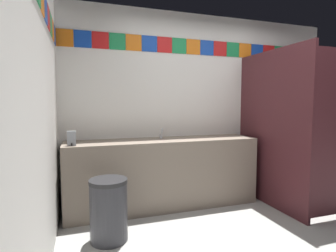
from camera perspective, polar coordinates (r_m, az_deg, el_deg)
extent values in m
plane|color=#9E9E99|center=(2.96, 22.28, -22.31)|extent=(8.79, 8.79, 0.00)
cube|color=white|center=(3.98, 7.81, 4.13)|extent=(4.00, 0.08, 2.57)
cube|color=orange|center=(3.61, -21.11, 17.05)|extent=(0.21, 0.01, 0.21)
cube|color=#1947B7|center=(3.61, -17.62, 17.16)|extent=(0.21, 0.01, 0.21)
cube|color=red|center=(3.62, -14.13, 17.20)|extent=(0.21, 0.01, 0.21)
cube|color=#1E8C4C|center=(3.64, -10.68, 17.19)|extent=(0.21, 0.01, 0.21)
cube|color=orange|center=(3.68, -7.28, 17.11)|extent=(0.21, 0.01, 0.21)
cube|color=#1947B7|center=(3.72, -3.95, 16.99)|extent=(0.21, 0.01, 0.21)
cube|color=red|center=(3.78, -0.72, 16.81)|extent=(0.21, 0.01, 0.21)
cube|color=#1E8C4C|center=(3.85, 2.39, 16.60)|extent=(0.21, 0.01, 0.21)
cube|color=orange|center=(3.92, 5.39, 16.35)|extent=(0.21, 0.01, 0.21)
cube|color=#1947B7|center=(4.01, 8.26, 16.07)|extent=(0.21, 0.01, 0.21)
cube|color=red|center=(4.11, 10.98, 15.76)|extent=(0.21, 0.01, 0.21)
cube|color=#1E8C4C|center=(4.21, 13.58, 15.44)|extent=(0.21, 0.01, 0.21)
cube|color=orange|center=(4.32, 16.03, 15.11)|extent=(0.21, 0.01, 0.21)
cube|color=#1947B7|center=(4.44, 18.35, 14.77)|extent=(0.21, 0.01, 0.21)
cube|color=red|center=(4.57, 20.53, 14.42)|extent=(0.21, 0.01, 0.21)
cube|color=#1E8C4C|center=(4.70, 22.59, 14.08)|extent=(0.21, 0.01, 0.21)
cube|color=orange|center=(4.84, 24.53, 13.74)|extent=(0.21, 0.01, 0.21)
cube|color=#1947B7|center=(4.98, 26.36, 13.41)|extent=(0.21, 0.01, 0.21)
cube|color=red|center=(5.13, 28.08, 13.08)|extent=(0.21, 0.01, 0.21)
cube|color=white|center=(2.00, -26.66, 2.97)|extent=(0.08, 3.10, 2.57)
cube|color=orange|center=(2.45, -25.09, 23.01)|extent=(0.01, 0.21, 0.21)
cube|color=#1947B7|center=(2.66, -24.50, 21.52)|extent=(0.01, 0.21, 0.21)
cube|color=red|center=(2.88, -23.99, 20.25)|extent=(0.01, 0.21, 0.21)
cube|color=#1E8C4C|center=(3.09, -23.57, 19.15)|extent=(0.01, 0.21, 0.21)
cube|color=orange|center=(3.30, -23.20, 18.19)|extent=(0.01, 0.21, 0.21)
cube|color=#1947B7|center=(3.52, -22.88, 17.35)|extent=(0.01, 0.21, 0.21)
cube|color=gray|center=(3.52, -0.97, -9.91)|extent=(2.43, 0.56, 0.87)
cube|color=gray|center=(3.69, -2.19, -2.97)|extent=(2.43, 0.03, 0.08)
cylinder|color=white|center=(3.42, -0.83, -3.86)|extent=(0.34, 0.34, 0.10)
cylinder|color=silver|center=(3.54, -1.51, -2.25)|extent=(0.04, 0.04, 0.05)
cylinder|color=silver|center=(3.48, -1.27, -1.20)|extent=(0.02, 0.06, 0.09)
cube|color=gray|center=(3.12, -19.75, -2.48)|extent=(0.09, 0.07, 0.16)
cylinder|color=black|center=(3.08, -19.74, -3.69)|extent=(0.02, 0.02, 0.03)
cube|color=#471E23|center=(3.72, 20.93, -0.56)|extent=(0.04, 1.33, 2.01)
cylinder|color=silver|center=(3.26, 28.44, 0.21)|extent=(0.02, 0.02, 0.10)
cylinder|color=white|center=(4.37, 26.17, -10.69)|extent=(0.38, 0.38, 0.40)
torus|color=white|center=(4.32, 26.28, -7.94)|extent=(0.39, 0.39, 0.05)
cube|color=white|center=(4.44, 24.44, -5.50)|extent=(0.34, 0.17, 0.34)
cylinder|color=#333338|center=(2.79, -12.44, -17.35)|extent=(0.36, 0.36, 0.57)
cylinder|color=#262628|center=(2.69, -12.56, -11.35)|extent=(0.37, 0.37, 0.04)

